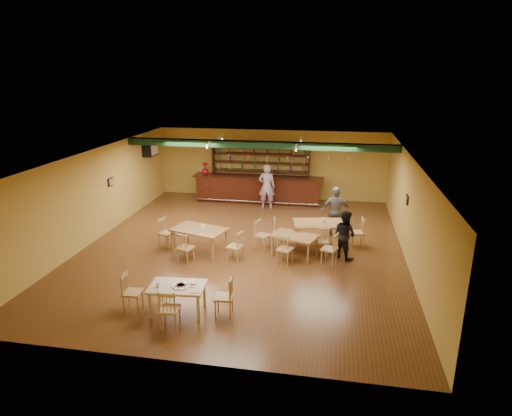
% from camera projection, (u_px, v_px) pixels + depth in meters
% --- Properties ---
extents(floor, '(12.00, 12.00, 0.00)m').
position_uv_depth(floor, '(244.00, 247.00, 14.32)').
color(floor, brown).
rests_on(floor, ground).
extents(ceiling_beam, '(10.00, 0.30, 0.25)m').
position_uv_depth(ceiling_beam, '(259.00, 145.00, 16.10)').
color(ceiling_beam, black).
rests_on(ceiling_beam, ceiling).
extents(track_rail_left, '(0.05, 2.50, 0.05)m').
position_uv_depth(track_rail_left, '(215.00, 139.00, 16.94)').
color(track_rail_left, silver).
rests_on(track_rail_left, ceiling).
extents(track_rail_right, '(0.05, 2.50, 0.05)m').
position_uv_depth(track_rail_right, '(299.00, 141.00, 16.40)').
color(track_rail_right, silver).
rests_on(track_rail_right, ceiling).
extents(ac_unit, '(0.34, 0.70, 0.48)m').
position_uv_depth(ac_unit, '(150.00, 149.00, 18.38)').
color(ac_unit, silver).
rests_on(ac_unit, wall_left).
extents(picture_left, '(0.04, 0.34, 0.28)m').
position_uv_depth(picture_left, '(111.00, 182.00, 15.59)').
color(picture_left, black).
rests_on(picture_left, wall_left).
extents(picture_right, '(0.04, 0.34, 0.28)m').
position_uv_depth(picture_right, '(407.00, 200.00, 13.44)').
color(picture_right, black).
rests_on(picture_right, wall_right).
extents(bar_counter, '(5.56, 0.85, 1.13)m').
position_uv_depth(bar_counter, '(258.00, 189.00, 19.06)').
color(bar_counter, '#330F0A').
rests_on(bar_counter, ground).
extents(back_bar_hutch, '(4.30, 0.40, 2.28)m').
position_uv_depth(back_bar_hutch, '(261.00, 173.00, 19.48)').
color(back_bar_hutch, '#330F0A').
rests_on(back_bar_hutch, ground).
extents(poinsettia, '(0.37, 0.37, 0.51)m').
position_uv_depth(poinsettia, '(205.00, 168.00, 19.21)').
color(poinsettia, '#B31023').
rests_on(poinsettia, bar_counter).
extents(dining_table_b, '(1.75, 1.24, 0.80)m').
position_uv_depth(dining_table_b, '(318.00, 234.00, 14.30)').
color(dining_table_b, olive).
rests_on(dining_table_b, ground).
extents(dining_table_c, '(1.83, 1.39, 0.81)m').
position_uv_depth(dining_table_c, '(199.00, 241.00, 13.71)').
color(dining_table_c, olive).
rests_on(dining_table_c, ground).
extents(dining_table_d, '(1.54, 1.22, 0.68)m').
position_uv_depth(dining_table_d, '(294.00, 245.00, 13.55)').
color(dining_table_d, olive).
rests_on(dining_table_d, ground).
extents(near_table, '(1.34, 0.92, 0.69)m').
position_uv_depth(near_table, '(178.00, 299.00, 10.37)').
color(near_table, '#D0B08B').
rests_on(near_table, ground).
extents(pizza_tray, '(0.51, 0.51, 0.01)m').
position_uv_depth(pizza_tray, '(181.00, 286.00, 10.25)').
color(pizza_tray, silver).
rests_on(pizza_tray, near_table).
extents(parmesan_shaker, '(0.08, 0.08, 0.11)m').
position_uv_depth(parmesan_shaker, '(158.00, 285.00, 10.19)').
color(parmesan_shaker, '#EAE5C6').
rests_on(parmesan_shaker, near_table).
extents(napkin_stack, '(0.21, 0.16, 0.03)m').
position_uv_depth(napkin_stack, '(193.00, 283.00, 10.38)').
color(napkin_stack, white).
rests_on(napkin_stack, near_table).
extents(pizza_server, '(0.33, 0.21, 0.00)m').
position_uv_depth(pizza_server, '(187.00, 285.00, 10.27)').
color(pizza_server, silver).
rests_on(pizza_server, pizza_tray).
extents(side_plate, '(0.24, 0.24, 0.01)m').
position_uv_depth(side_plate, '(196.00, 291.00, 10.01)').
color(side_plate, white).
rests_on(side_plate, near_table).
extents(patron_bar, '(0.69, 0.47, 1.84)m').
position_uv_depth(patron_bar, '(267.00, 186.00, 18.10)').
color(patron_bar, purple).
rests_on(patron_bar, ground).
extents(patron_right_a, '(0.91, 0.90, 1.49)m').
position_uv_depth(patron_right_a, '(345.00, 234.00, 13.31)').
color(patron_right_a, black).
rests_on(patron_right_a, ground).
extents(patron_right_b, '(1.05, 0.51, 1.73)m').
position_uv_depth(patron_right_b, '(336.00, 211.00, 15.07)').
color(patron_right_b, slate).
rests_on(patron_right_b, ground).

